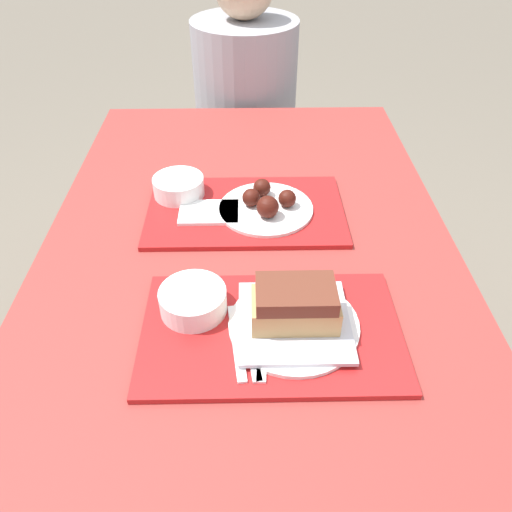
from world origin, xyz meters
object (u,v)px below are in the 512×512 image
at_px(bowl_coleslaw_near, 192,299).
at_px(person_seated_across, 245,90).
at_px(tray_far, 245,211).
at_px(bowl_coleslaw_far, 178,185).
at_px(tray_near, 270,331).
at_px(brisket_sandwich_plate, 294,313).
at_px(wings_plate_far, 266,204).

xyz_separation_m(bowl_coleslaw_near, person_seated_across, (0.10, 1.15, -0.06)).
distance_m(tray_far, bowl_coleslaw_far, 0.18).
distance_m(bowl_coleslaw_far, person_seated_across, 0.78).
bearing_deg(tray_far, tray_near, -83.25).
xyz_separation_m(tray_far, brisket_sandwich_plate, (0.08, -0.37, 0.04)).
bearing_deg(bowl_coleslaw_near, tray_near, -19.76).
distance_m(brisket_sandwich_plate, wings_plate_far, 0.37).
relative_size(bowl_coleslaw_near, person_seated_across, 0.16).
distance_m(brisket_sandwich_plate, bowl_coleslaw_far, 0.50).
bearing_deg(person_seated_across, tray_far, -90.08).
relative_size(brisket_sandwich_plate, person_seated_across, 0.31).
height_order(tray_far, brisket_sandwich_plate, brisket_sandwich_plate).
bearing_deg(brisket_sandwich_plate, tray_near, -171.36).
bearing_deg(brisket_sandwich_plate, bowl_coleslaw_far, 119.41).
bearing_deg(bowl_coleslaw_far, bowl_coleslaw_near, -80.52).
bearing_deg(brisket_sandwich_plate, bowl_coleslaw_near, 166.18).
relative_size(bowl_coleslaw_near, brisket_sandwich_plate, 0.53).
relative_size(tray_near, wings_plate_far, 2.09).
bearing_deg(bowl_coleslaw_far, person_seated_across, 77.94).
distance_m(tray_near, person_seated_across, 1.21).
bearing_deg(bowl_coleslaw_near, person_seated_across, 85.19).
bearing_deg(wings_plate_far, person_seated_across, 93.26).
xyz_separation_m(tray_near, brisket_sandwich_plate, (0.04, 0.01, 0.04)).
bearing_deg(bowl_coleslaw_far, brisket_sandwich_plate, -60.59).
distance_m(tray_far, wings_plate_far, 0.05).
relative_size(tray_far, bowl_coleslaw_far, 3.75).
xyz_separation_m(bowl_coleslaw_near, bowl_coleslaw_far, (-0.07, 0.39, 0.00)).
bearing_deg(bowl_coleslaw_near, bowl_coleslaw_far, 99.48).
height_order(tray_far, bowl_coleslaw_far, bowl_coleslaw_far).
distance_m(wings_plate_far, person_seated_across, 0.84).
xyz_separation_m(tray_near, bowl_coleslaw_near, (-0.14, 0.05, 0.03)).
height_order(bowl_coleslaw_near, brisket_sandwich_plate, brisket_sandwich_plate).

